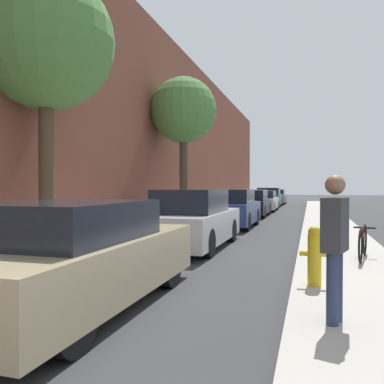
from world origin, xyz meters
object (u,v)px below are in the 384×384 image
object	(u,v)px
parked_car_silver	(193,220)
street_tree_far	(184,112)
parked_car_teal	(269,198)
bicycle	(363,242)
parked_car_champagne	(74,257)
parked_car_grey	(275,197)
parked_car_black	(251,204)
parked_car_navy	(231,209)
fire_hydrant	(314,255)
pedestrian	(335,239)
parked_car_white	(262,201)
street_tree_near	(46,43)

from	to	relation	value
parked_car_silver	street_tree_far	bearing A→B (deg)	110.45
parked_car_teal	bicycle	size ratio (longest dim) A/B	2.40
parked_car_champagne	parked_car_grey	size ratio (longest dim) A/B	1.07
parked_car_grey	parked_car_teal	bearing A→B (deg)	-90.35
parked_car_champagne	parked_car_black	distance (m)	16.56
parked_car_navy	parked_car_black	xyz separation A→B (m)	(-0.07, 5.79, -0.04)
parked_car_champagne	parked_car_black	size ratio (longest dim) A/B	1.05
parked_car_silver	parked_car_navy	xyz separation A→B (m)	(-0.03, 5.36, -0.01)
parked_car_champagne	parked_car_teal	distance (m)	26.68
fire_hydrant	parked_car_grey	bearing A→B (deg)	95.97
parked_car_silver	fire_hydrant	world-z (taller)	parked_car_silver
pedestrian	bicycle	distance (m)	4.30
parked_car_grey	street_tree_far	bearing A→B (deg)	-95.06
parked_car_white	parked_car_silver	bearing A→B (deg)	-89.91
parked_car_champagne	street_tree_near	distance (m)	5.38
parked_car_silver	fire_hydrant	xyz separation A→B (m)	(3.03, -3.74, -0.14)
parked_car_grey	pedestrian	bearing A→B (deg)	-83.99
parked_car_champagne	parked_car_black	world-z (taller)	parked_car_champagne
parked_car_black	parked_car_white	bearing A→B (deg)	89.16
parked_car_navy	parked_car_grey	size ratio (longest dim) A/B	0.98
parked_car_navy	parked_car_grey	distance (m)	20.69
parked_car_navy	parked_car_silver	bearing A→B (deg)	-89.72
fire_hydrant	street_tree_far	bearing A→B (deg)	119.08
parked_car_champagne	fire_hydrant	size ratio (longest dim) A/B	4.82
street_tree_near	street_tree_far	world-z (taller)	street_tree_near
parked_car_champagne	parked_car_white	distance (m)	21.42
parked_car_white	bicycle	bearing A→B (deg)	-76.80
street_tree_far	parked_car_grey	bearing A→B (deg)	84.94
parked_car_teal	street_tree_near	distance (m)	24.45
parked_car_black	street_tree_far	size ratio (longest dim) A/B	0.71
parked_car_white	street_tree_far	xyz separation A→B (m)	(-1.91, -10.82, 3.98)
parked_car_champagne	parked_car_navy	distance (m)	10.77
parked_car_white	street_tree_near	world-z (taller)	street_tree_near
parked_car_black	street_tree_far	xyz separation A→B (m)	(-1.84, -5.96, 3.94)
parked_car_silver	bicycle	size ratio (longest dim) A/B	2.71
parked_car_teal	fire_hydrant	distance (m)	25.20
parked_car_teal	fire_hydrant	world-z (taller)	parked_car_teal
parked_car_black	pedestrian	world-z (taller)	pedestrian
parked_car_navy	parked_car_white	size ratio (longest dim) A/B	0.93
parked_car_navy	fire_hydrant	distance (m)	9.60
street_tree_near	bicycle	world-z (taller)	street_tree_near
parked_car_teal	pedestrian	bearing A→B (deg)	-82.86
parked_car_grey	street_tree_near	distance (m)	29.18
parked_car_champagne	parked_car_navy	bearing A→B (deg)	89.90
parked_car_black	parked_car_teal	bearing A→B (deg)	90.10
parked_car_navy	bicycle	distance (m)	7.69
parked_car_teal	parked_car_champagne	bearing A→B (deg)	-89.85
parked_car_navy	parked_car_champagne	bearing A→B (deg)	-90.10
parked_car_silver	bicycle	distance (m)	4.18
street_tree_near	fire_hydrant	world-z (taller)	street_tree_near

